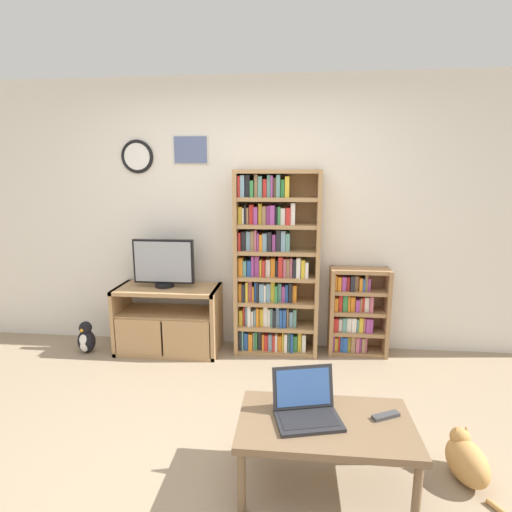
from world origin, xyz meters
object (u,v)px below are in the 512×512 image
bookshelf_tall (273,267)px  cat (466,460)px  coffee_table (325,428)px  penguin_figurine (86,339)px  television (164,263)px  remote_near_laptop (386,416)px  tv_stand (168,319)px  laptop (306,406)px  bookshelf_short (355,312)px

bookshelf_tall → cat: bearing=-53.2°
coffee_table → penguin_figurine: (-2.18, 1.50, -0.21)m
television → remote_near_laptop: size_ratio=3.56×
tv_stand → cat: tv_stand is taller
laptop → remote_near_laptop: 0.44m
laptop → remote_near_laptop: laptop is taller
laptop → remote_near_laptop: (0.43, 0.03, -0.05)m
tv_stand → bookshelf_short: (1.80, 0.14, 0.09)m
bookshelf_short → laptop: 1.80m
television → laptop: television is taller
bookshelf_tall → cat: bookshelf_tall is taller
television → remote_near_laptop: bearing=-42.1°
cat → bookshelf_tall: bearing=117.6°
television → bookshelf_short: bearing=3.6°
laptop → remote_near_laptop: size_ratio=2.44×
bookshelf_tall → cat: (1.19, -1.60, -0.73)m
bookshelf_short → cat: bearing=-76.2°
remote_near_laptop → coffee_table: bearing=-104.6°
bookshelf_short → laptop: size_ratio=2.11×
tv_stand → television: bearing=134.7°
bookshelf_short → bookshelf_tall: bearing=-178.1°
bookshelf_tall → remote_near_laptop: size_ratio=10.71×
tv_stand → penguin_figurine: tv_stand is taller
bookshelf_tall → bookshelf_short: bearing=1.9°
laptop → television: bearing=115.4°
cat → bookshelf_short: bearing=94.7°
tv_stand → remote_near_laptop: tv_stand is taller
bookshelf_tall → bookshelf_short: size_ratio=2.08×
tv_stand → coffee_table: bearing=-49.2°
tv_stand → remote_near_laptop: size_ratio=6.04×
bookshelf_tall → penguin_figurine: (-1.79, -0.24, -0.70)m
laptop → bookshelf_short: bearing=59.7°
coffee_table → cat: (0.81, 0.14, -0.24)m
penguin_figurine → laptop: bearing=-35.2°
bookshelf_short → penguin_figurine: size_ratio=2.69×
bookshelf_tall → bookshelf_short: 0.91m
television → penguin_figurine: size_ratio=1.86×
coffee_table → laptop: laptop is taller
television → laptop: bearing=-50.8°
television → penguin_figurine: 1.06m
remote_near_laptop → penguin_figurine: size_ratio=0.52×
tv_stand → bookshelf_tall: (1.01, 0.12, 0.52)m
television → coffee_table: 2.24m
cat → penguin_figurine: (-2.99, 1.36, 0.02)m
remote_near_laptop → penguin_figurine: remote_near_laptop is taller
television → laptop: (1.32, -1.62, -0.41)m
television → bookshelf_short: television is taller
tv_stand → bookshelf_short: bookshelf_short is taller
coffee_table → remote_near_laptop: remote_near_laptop is taller
television → bookshelf_tall: (1.03, 0.09, -0.03)m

